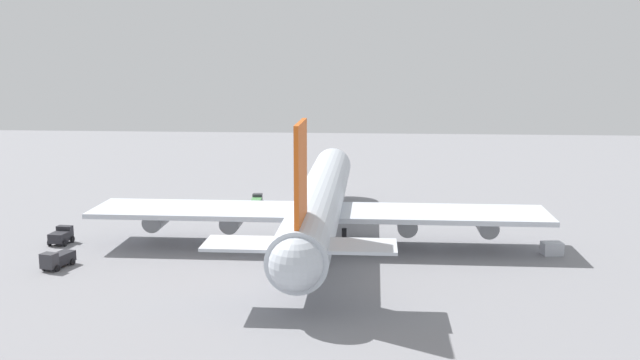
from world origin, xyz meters
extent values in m
plane|color=gray|center=(0.00, 0.00, 0.00)|extent=(286.33, 286.33, 0.00)
cylinder|color=silver|center=(0.00, 0.00, 6.13)|extent=(65.39, 6.77, 6.77)
sphere|color=silver|center=(32.69, 0.00, 6.13)|extent=(6.64, 6.64, 6.64)
sphere|color=silver|center=(-32.69, 0.00, 6.13)|extent=(5.76, 5.76, 5.76)
cube|color=#D85919|center=(-27.46, 0.00, 14.93)|extent=(9.15, 0.50, 10.84)
cube|color=silver|center=(-28.77, -5.38, 7.15)|extent=(5.88, 10.16, 0.36)
cube|color=silver|center=(-28.77, 5.38, 7.15)|extent=(5.88, 10.16, 0.36)
cube|color=silver|center=(-3.27, -17.26, 5.11)|extent=(11.12, 30.47, 0.70)
cube|color=silver|center=(-3.27, 17.26, 5.11)|extent=(11.12, 30.47, 0.70)
cylinder|color=gray|center=(-2.27, -12.69, 3.34)|extent=(5.42, 2.84, 2.84)
cylinder|color=gray|center=(-2.27, -23.97, 3.34)|extent=(5.42, 2.84, 2.84)
cylinder|color=gray|center=(-2.27, 12.69, 3.34)|extent=(5.42, 2.84, 2.84)
cylinder|color=gray|center=(-2.27, 23.97, 3.34)|extent=(5.42, 2.84, 2.84)
cylinder|color=black|center=(20.92, 0.00, 1.37)|extent=(0.70, 0.70, 2.74)
cylinder|color=black|center=(-3.27, -3.72, 1.37)|extent=(0.70, 0.70, 2.74)
cylinder|color=black|center=(-3.27, 3.72, 1.37)|extent=(0.70, 0.70, 2.74)
cube|color=#232328|center=(-3.59, 37.47, 1.45)|extent=(1.33, 2.29, 1.96)
cube|color=#232328|center=(-5.39, 37.62, 1.14)|extent=(2.65, 2.40, 1.35)
cylinder|color=black|center=(-3.80, 36.30, 0.47)|extent=(0.96, 0.36, 0.94)
cylinder|color=black|center=(-3.60, 38.66, 0.47)|extent=(0.96, 0.36, 0.94)
cylinder|color=black|center=(-6.04, 36.49, 0.47)|extent=(0.96, 0.36, 0.94)
cylinder|color=black|center=(-5.83, 38.85, 0.47)|extent=(0.96, 0.36, 0.94)
cube|color=#333338|center=(23.95, 13.26, 1.33)|extent=(1.55, 1.81, 1.71)
cube|color=#4C8C4C|center=(21.87, 13.12, 1.08)|extent=(2.82, 1.89, 1.20)
cylinder|color=black|center=(23.94, 12.30, 0.48)|extent=(0.97, 0.34, 0.95)
cylinder|color=black|center=(23.82, 14.20, 0.48)|extent=(0.97, 0.34, 0.95)
cylinder|color=black|center=(21.37, 12.14, 0.48)|extent=(0.97, 0.34, 0.95)
cylinder|color=black|center=(21.25, 14.04, 0.48)|extent=(0.97, 0.34, 0.95)
cube|color=#333338|center=(-17.81, 33.37, 1.39)|extent=(1.91, 2.22, 1.95)
cube|color=#232328|center=(-15.43, 32.76, 1.09)|extent=(3.81, 2.70, 1.35)
cylinder|color=black|center=(-17.37, 34.34, 0.42)|extent=(0.88, 0.48, 0.84)
cylinder|color=black|center=(-17.88, 32.31, 0.42)|extent=(0.88, 0.48, 0.84)
cylinder|color=black|center=(-14.41, 33.58, 0.42)|extent=(0.88, 0.48, 0.84)
cylinder|color=black|center=(-14.92, 31.56, 0.42)|extent=(0.88, 0.48, 0.84)
cube|color=#B7BCC6|center=(-5.06, -32.59, 0.87)|extent=(2.38, 2.98, 1.74)
cone|color=orange|center=(32.21, 2.66, 0.31)|extent=(0.44, 0.44, 0.63)
camera|label=1|loc=(-104.15, -7.90, 27.79)|focal=40.69mm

